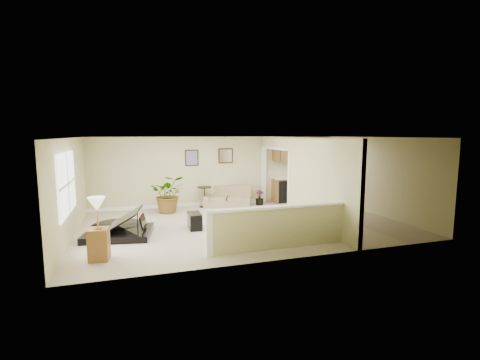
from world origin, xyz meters
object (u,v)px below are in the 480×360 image
object	(u,v)px
piano	(117,211)
accent_table	(204,194)
lamp_stand	(98,234)
palm_plant	(169,194)
piano_bench	(195,221)
small_plant	(260,199)
loveseat	(227,196)

from	to	relation	value
piano	accent_table	xyz separation A→B (m)	(2.86, 2.71, -0.16)
lamp_stand	piano	bearing A→B (deg)	80.65
piano	lamp_stand	bearing A→B (deg)	-89.23
palm_plant	lamp_stand	distance (m)	4.41
accent_table	lamp_stand	size ratio (longest dim) A/B	0.56
piano_bench	palm_plant	bearing A→B (deg)	101.72
small_plant	piano_bench	bearing A→B (deg)	-138.73
loveseat	small_plant	bearing A→B (deg)	13.83
piano	piano_bench	size ratio (longest dim) A/B	3.22
piano_bench	piano	bearing A→B (deg)	179.92
piano_bench	loveseat	distance (m)	3.17
piano	palm_plant	distance (m)	2.70
palm_plant	piano	bearing A→B (deg)	-125.32
palm_plant	piano_bench	bearing A→B (deg)	-78.28
loveseat	lamp_stand	bearing A→B (deg)	-109.79
piano_bench	lamp_stand	xyz separation A→B (m)	(-2.31, -1.80, 0.34)
palm_plant	small_plant	xyz separation A→B (m)	(3.32, 0.31, -0.39)
piano_bench	small_plant	distance (m)	3.81
accent_table	palm_plant	world-z (taller)	palm_plant
loveseat	piano_bench	bearing A→B (deg)	-100.13
piano	lamp_stand	distance (m)	1.83
accent_table	palm_plant	bearing A→B (deg)	-158.52
loveseat	small_plant	world-z (taller)	loveseat
loveseat	small_plant	distance (m)	1.20
piano	small_plant	bearing A→B (deg)	37.34
accent_table	piano	bearing A→B (deg)	-136.50
loveseat	small_plant	size ratio (longest dim) A/B	3.68
piano_bench	palm_plant	world-z (taller)	palm_plant
palm_plant	lamp_stand	world-z (taller)	lamp_stand
piano_bench	palm_plant	size ratio (longest dim) A/B	0.52
lamp_stand	accent_table	bearing A→B (deg)	55.05
loveseat	accent_table	size ratio (longest dim) A/B	2.69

